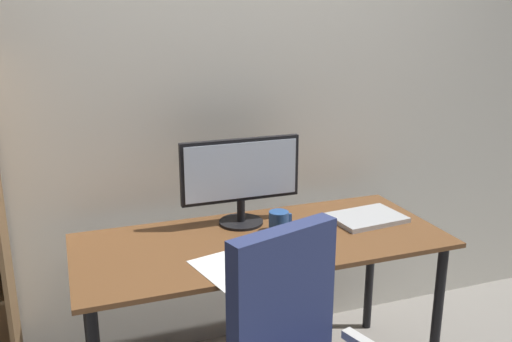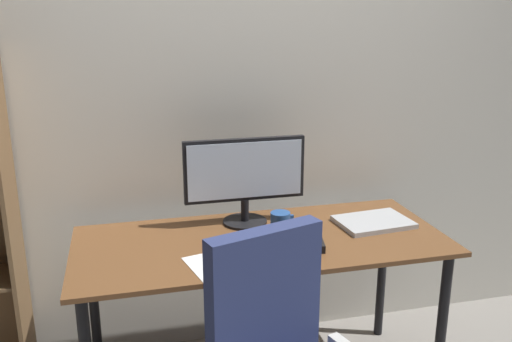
# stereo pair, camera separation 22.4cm
# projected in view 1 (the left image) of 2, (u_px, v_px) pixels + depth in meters

# --- Properties ---
(back_wall) EXTENTS (6.40, 0.10, 2.60)m
(back_wall) POSITION_uv_depth(u_px,v_px,m) (225.00, 91.00, 2.62)
(back_wall) COLOR silver
(back_wall) RESTS_ON ground
(desk) EXTENTS (1.56, 0.67, 0.74)m
(desk) POSITION_uv_depth(u_px,v_px,m) (262.00, 257.00, 2.34)
(desk) COLOR brown
(desk) RESTS_ON ground
(monitor) EXTENTS (0.54, 0.20, 0.39)m
(monitor) POSITION_uv_depth(u_px,v_px,m) (241.00, 175.00, 2.42)
(monitor) COLOR black
(monitor) RESTS_ON desk
(keyboard) EXTENTS (0.29, 0.12, 0.02)m
(keyboard) POSITION_uv_depth(u_px,v_px,m) (272.00, 251.00, 2.18)
(keyboard) COLOR black
(keyboard) RESTS_ON desk
(mouse) EXTENTS (0.07, 0.11, 0.03)m
(mouse) POSITION_uv_depth(u_px,v_px,m) (319.00, 243.00, 2.24)
(mouse) COLOR black
(mouse) RESTS_ON desk
(coffee_mug) EXTENTS (0.10, 0.09, 0.09)m
(coffee_mug) POSITION_uv_depth(u_px,v_px,m) (279.00, 222.00, 2.38)
(coffee_mug) COLOR #285193
(coffee_mug) RESTS_ON desk
(laptop) EXTENTS (0.34, 0.26, 0.02)m
(laptop) POSITION_uv_depth(u_px,v_px,m) (367.00, 218.00, 2.52)
(laptop) COLOR #B7BABC
(laptop) RESTS_ON desk
(paper_sheet) EXTENTS (0.27, 0.34, 0.00)m
(paper_sheet) POSITION_uv_depth(u_px,v_px,m) (229.00, 269.00, 2.04)
(paper_sheet) COLOR white
(paper_sheet) RESTS_ON desk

